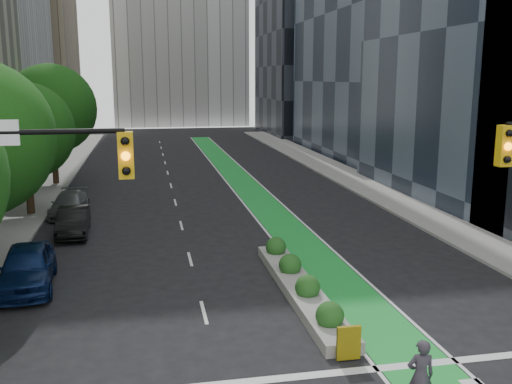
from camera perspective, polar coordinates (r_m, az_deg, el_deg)
name	(u,v)px	position (r m, az deg, el deg)	size (l,w,h in m)	color
sidewalk_left	(27,204)	(39.00, -21.93, -1.12)	(3.60, 90.00, 0.15)	gray
sidewalk_right	(377,190)	(41.50, 11.97, 0.17)	(3.60, 90.00, 0.15)	gray
bike_lane_paint	(243,183)	(43.79, -1.30, 0.90)	(2.20, 70.00, 0.01)	green
building_tan_far	(14,37)	(80.17, -23.05, 14.09)	(14.00, 16.00, 26.00)	tan
building_dark_end	(315,34)	(84.24, 5.96, 15.41)	(14.00, 18.00, 28.00)	black
tree_midfar	(25,131)	(35.23, -22.12, 5.64)	(5.60, 5.60, 7.76)	black
tree_far	(51,109)	(45.01, -19.81, 7.82)	(6.60, 6.60, 9.00)	black
median_planter	(300,284)	(21.61, 4.39, -9.20)	(1.20, 10.26, 1.10)	gray
cyclist	(420,376)	(14.87, 16.12, -17.27)	(0.68, 0.45, 1.87)	#37313B
parked_car_left_near	(27,267)	(23.66, -21.94, -6.99)	(1.97, 4.90, 1.67)	#0C1E4C
parked_car_left_mid	(73,221)	(30.77, -17.80, -2.82)	(1.49, 4.27, 1.41)	black
parked_car_left_far	(69,204)	(35.25, -18.16, -1.15)	(1.86, 4.58, 1.33)	#5B5E60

